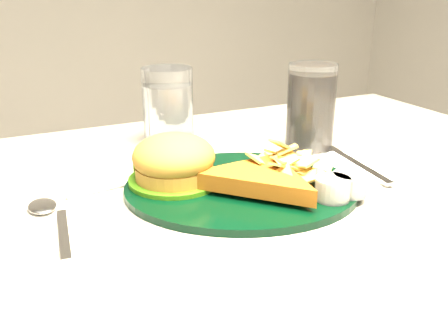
# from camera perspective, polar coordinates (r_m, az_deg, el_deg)

# --- Properties ---
(dinner_plate) EXTENTS (0.40, 0.37, 0.07)m
(dinner_plate) POSITION_cam_1_polar(r_m,az_deg,el_deg) (0.67, 2.05, 0.16)
(dinner_plate) COLOR black
(dinner_plate) RESTS_ON table
(water_glass) EXTENTS (0.11, 0.11, 0.13)m
(water_glass) POSITION_cam_1_polar(r_m,az_deg,el_deg) (0.86, -6.39, 6.87)
(water_glass) COLOR white
(water_glass) RESTS_ON table
(cola_glass) EXTENTS (0.10, 0.10, 0.15)m
(cola_glass) POSITION_cam_1_polar(r_m,az_deg,el_deg) (0.84, 9.90, 6.78)
(cola_glass) COLOR black
(cola_glass) RESTS_ON table
(fork_napkin) EXTENTS (0.16, 0.20, 0.01)m
(fork_napkin) POSITION_cam_1_polar(r_m,az_deg,el_deg) (0.79, 14.95, 0.38)
(fork_napkin) COLOR white
(fork_napkin) RESTS_ON table
(spoon) EXTENTS (0.06, 0.17, 0.01)m
(spoon) POSITION_cam_1_polar(r_m,az_deg,el_deg) (0.60, -17.88, -6.90)
(spoon) COLOR white
(spoon) RESTS_ON table
(wrapped_straw) EXTENTS (0.23, 0.10, 0.01)m
(wrapped_straw) POSITION_cam_1_polar(r_m,az_deg,el_deg) (0.72, -9.38, -1.34)
(wrapped_straw) COLOR white
(wrapped_straw) RESTS_ON table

